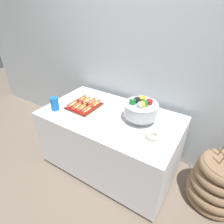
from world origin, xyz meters
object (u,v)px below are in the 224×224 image
at_px(hot_dog_7, 96,104).
at_px(hot_dog_1, 77,106).
at_px(hot_dog_6, 91,102).
at_px(buffet_table, 110,140).
at_px(floor_vase, 218,183).
at_px(hot_dog_2, 82,108).
at_px(hot_dog_5, 86,101).
at_px(serving_tray, 84,106).
at_px(hot_dog_4, 82,99).
at_px(punch_bowl, 141,109).
at_px(cup_stack, 55,104).
at_px(hot_dog_3, 87,110).
at_px(hot_dog_0, 72,104).
at_px(donut, 153,135).

bearing_deg(hot_dog_7, hot_dog_1, -133.79).
xyz_separation_m(hot_dog_6, hot_dog_7, (0.07, -0.00, -0.00)).
xyz_separation_m(buffet_table, floor_vase, (1.21, 0.15, -0.13)).
xyz_separation_m(hot_dog_2, hot_dog_5, (-0.07, 0.17, -0.00)).
relative_size(hot_dog_2, hot_dog_5, 1.09).
bearing_deg(serving_tray, hot_dog_5, 112.93).
xyz_separation_m(hot_dog_4, hot_dog_6, (0.15, -0.00, 0.00)).
xyz_separation_m(hot_dog_1, hot_dog_6, (0.08, 0.16, 0.01)).
xyz_separation_m(hot_dog_5, punch_bowl, (0.73, 0.00, 0.11)).
bearing_deg(hot_dog_2, cup_stack, -151.20).
xyz_separation_m(buffet_table, hot_dog_6, (-0.33, 0.07, 0.40)).
relative_size(floor_vase, hot_dog_4, 7.55).
bearing_deg(buffet_table, cup_stack, -157.96).
height_order(serving_tray, punch_bowl, punch_bowl).
height_order(serving_tray, hot_dog_3, hot_dog_3).
xyz_separation_m(hot_dog_3, cup_stack, (-0.35, -0.15, 0.04)).
distance_m(buffet_table, hot_dog_4, 0.63).
height_order(hot_dog_1, hot_dog_6, hot_dog_6).
bearing_deg(hot_dog_4, hot_dog_7, -1.52).
height_order(floor_vase, hot_dog_7, floor_vase).
xyz_separation_m(hot_dog_0, hot_dog_6, (0.15, 0.16, 0.00)).
height_order(hot_dog_4, hot_dog_5, hot_dog_4).
bearing_deg(hot_dog_2, hot_dog_4, 130.76).
height_order(hot_dog_1, hot_dog_2, hot_dog_2).
distance_m(hot_dog_0, hot_dog_1, 0.08).
distance_m(hot_dog_0, hot_dog_3, 0.23).
distance_m(punch_bowl, donut, 0.32).
xyz_separation_m(hot_dog_0, hot_dog_7, (0.23, 0.16, -0.00)).
xyz_separation_m(buffet_table, hot_dog_2, (-0.33, -0.09, 0.40)).
bearing_deg(buffet_table, hot_dog_7, 164.92).
xyz_separation_m(hot_dog_1, cup_stack, (-0.20, -0.15, 0.05)).
distance_m(hot_dog_7, cup_stack, 0.48).
xyz_separation_m(hot_dog_1, punch_bowl, (0.74, 0.17, 0.11)).
relative_size(hot_dog_0, hot_dog_6, 1.09).
bearing_deg(hot_dog_0, hot_dog_4, 88.48).
relative_size(hot_dog_4, hot_dog_5, 0.92).
relative_size(serving_tray, hot_dog_5, 2.23).
distance_m(floor_vase, hot_dog_0, 1.79).
bearing_deg(buffet_table, hot_dog_3, -159.44).
height_order(hot_dog_5, hot_dog_6, hot_dog_6).
relative_size(hot_dog_7, cup_stack, 1.09).
xyz_separation_m(hot_dog_5, donut, (0.96, -0.18, -0.01)).
bearing_deg(hot_dog_0, hot_dog_3, -1.52).
xyz_separation_m(floor_vase, hot_dog_0, (-1.70, -0.24, 0.53)).
relative_size(buffet_table, serving_tray, 4.25).
distance_m(punch_bowl, cup_stack, 0.99).
distance_m(buffet_table, floor_vase, 1.23).
height_order(hot_dog_4, donut, hot_dog_4).
xyz_separation_m(punch_bowl, donut, (0.22, -0.19, -0.12)).
height_order(hot_dog_3, hot_dog_7, same).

